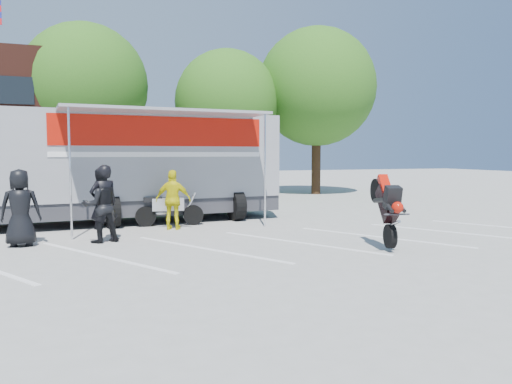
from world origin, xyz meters
TOP-DOWN VIEW (x-y plane):
  - ground at (0.00, 0.00)m, footprint 100.00×100.00m
  - parking_bay_lines at (0.00, 1.00)m, footprint 18.09×13.33m
  - tree_left at (-2.00, 16.00)m, footprint 6.12×6.12m
  - tree_mid at (5.00, 15.00)m, footprint 5.44×5.44m
  - tree_right at (10.00, 14.50)m, footprint 6.46×6.46m
  - transporter_truck at (-1.19, 6.38)m, footprint 11.48×6.12m
  - parked_motorcycle at (0.08, 5.11)m, footprint 2.21×0.93m
  - stunt_bike_rider at (4.21, -0.13)m, footprint 1.11×1.72m
  - spectator_leather_a at (-3.95, 2.94)m, footprint 0.94×0.62m
  - spectator_leather_b at (-2.02, 2.79)m, footprint 0.84×0.69m
  - spectator_leather_c at (-2.10, 2.84)m, footprint 1.06×0.91m
  - spectator_hivis at (0.04, 4.29)m, footprint 1.12×0.79m

SIDE VIEW (x-z plane):
  - ground at x=0.00m, z-range 0.00..0.00m
  - transporter_truck at x=-1.19m, z-range -1.77..1.77m
  - parked_motorcycle at x=0.08m, z-range -0.56..0.56m
  - stunt_bike_rider at x=4.21m, z-range -0.93..0.93m
  - parking_bay_lines at x=0.00m, z-range 0.00..0.01m
  - spectator_hivis at x=0.04m, z-range 0.00..1.77m
  - spectator_leather_c at x=-2.10m, z-range 0.00..1.88m
  - spectator_leather_a at x=-3.95m, z-range 0.00..1.89m
  - spectator_leather_b at x=-2.02m, z-range 0.00..1.97m
  - tree_mid at x=5.00m, z-range 1.10..8.78m
  - tree_left at x=-2.00m, z-range 1.25..9.89m
  - tree_right at x=10.00m, z-range 1.32..10.44m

